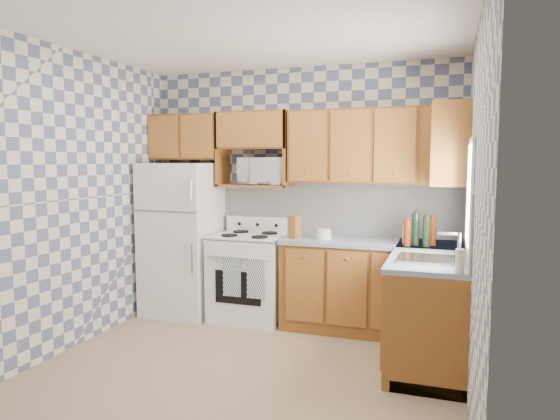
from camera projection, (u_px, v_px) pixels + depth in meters
The scene contains 30 objects.
floor at pixel (244, 371), 4.06m from camera, with size 3.40×3.40×0.00m, color #8A7157.
back_wall at pixel (301, 194), 5.43m from camera, with size 3.40×0.02×2.70m, color slate.
right_wall at pixel (474, 213), 3.38m from camera, with size 0.02×3.20×2.70m, color slate.
backsplash_back at pixel (336, 208), 5.31m from camera, with size 2.60×0.01×0.56m, color silver.
backsplash_right at pixel (468, 222), 4.15m from camera, with size 0.01×1.60×0.56m, color silver.
refrigerator at pixel (182, 239), 5.56m from camera, with size 0.75×0.70×1.68m, color white.
stove_body at pixel (250, 278), 5.37m from camera, with size 0.76×0.65×0.90m, color white.
cooktop at pixel (250, 236), 5.32m from camera, with size 0.76×0.65×0.03m, color silver.
backguard at pixel (259, 224), 5.57m from camera, with size 0.76×0.08×0.17m, color white.
dish_towel_left at pixel (232, 277), 5.05m from camera, with size 0.19×0.03×0.40m, color navy.
dish_towel_right at pixel (256, 279), 4.97m from camera, with size 0.19×0.03×0.40m, color navy.
base_cabinets_back at pixel (371, 288), 4.98m from camera, with size 1.75×0.60×0.88m, color brown.
base_cabinets_right at pixel (429, 307), 4.32m from camera, with size 0.60×1.60×0.88m, color brown.
countertop_back at pixel (372, 243), 4.93m from camera, with size 1.77×0.63×0.04m, color slate.
countertop_right at pixel (430, 255), 4.28m from camera, with size 0.63×1.60×0.04m, color slate.
upper_cabinets_back at pixel (376, 146), 4.96m from camera, with size 1.75×0.33×0.74m, color brown.
upper_cabinets_fridge at pixel (187, 137), 5.63m from camera, with size 0.82×0.33×0.50m, color brown.
upper_cabinets_right at pixel (451, 145), 4.56m from camera, with size 0.33×0.70×0.74m, color brown.
microwave_shelf at pixel (255, 186), 5.42m from camera, with size 0.80×0.33×0.03m, color brown.
microwave at pixel (265, 171), 5.39m from camera, with size 0.53×0.36×0.29m, color white.
sink at pixel (429, 260), 3.94m from camera, with size 0.48×0.40×0.03m, color #B7B7BC.
window at pixel (470, 194), 3.80m from camera, with size 0.02×0.66×0.86m, color white.
bottle_0 at pixel (416, 229), 4.65m from camera, with size 0.07×0.07×0.31m, color black.
bottle_1 at pixel (426, 231), 4.56m from camera, with size 0.07×0.07×0.29m, color black.
bottle_2 at pixel (432, 231), 4.64m from camera, with size 0.07×0.07×0.27m, color #5B230A.
bottle_3 at pixel (407, 233), 4.60m from camera, with size 0.07×0.07×0.24m, color #5B230A.
knife_block at pixel (295, 227), 5.08m from camera, with size 0.10×0.10×0.23m, color brown.
electric_kettle at pixel (410, 234), 4.75m from camera, with size 0.13×0.13×0.17m, color white.
food_containers at pixel (324, 234), 5.02m from camera, with size 0.16×0.16×0.11m, color beige, non-canonical shape.
soap_bottle at pixel (460, 261), 3.49m from camera, with size 0.06×0.06×0.17m, color beige.
Camera 1 is at (1.54, -3.61, 1.70)m, focal length 32.00 mm.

